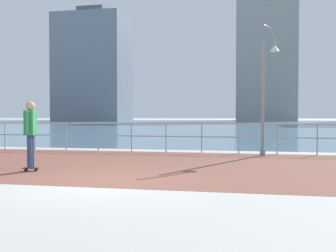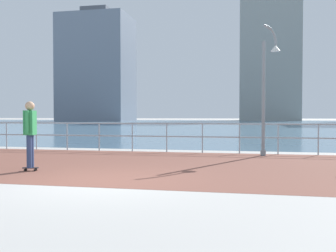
% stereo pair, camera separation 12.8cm
% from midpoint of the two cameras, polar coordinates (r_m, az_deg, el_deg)
% --- Properties ---
extents(ground, '(220.00, 220.00, 0.00)m').
position_cam_midpoint_polar(ground, '(48.07, 8.10, -0.10)').
color(ground, '#ADAAA5').
extents(brick_paving, '(28.00, 7.55, 0.01)m').
position_cam_midpoint_polar(brick_paving, '(11.55, -3.77, -5.57)').
color(brick_paving, brown).
rests_on(brick_paving, ground).
extents(harbor_water, '(180.00, 88.00, 0.00)m').
position_cam_midpoint_polar(harbor_water, '(59.91, 8.83, 0.24)').
color(harbor_water, slate).
rests_on(harbor_water, ground).
extents(waterfront_railing, '(25.25, 0.06, 1.15)m').
position_cam_midpoint_polar(waterfront_railing, '(15.15, 0.05, -0.87)').
color(waterfront_railing, '#9EADB7').
rests_on(waterfront_railing, ground).
extents(lamppost, '(0.70, 0.62, 4.66)m').
position_cam_midpoint_polar(lamppost, '(14.39, 14.64, 6.06)').
color(lamppost, gray).
rests_on(lamppost, ground).
extents(skateboarder, '(0.41, 0.56, 1.80)m').
position_cam_midpoint_polar(skateboarder, '(10.61, -19.27, -0.42)').
color(skateboarder, black).
rests_on(skateboarder, ground).
extents(tower_glass, '(15.95, 12.34, 26.65)m').
position_cam_midpoint_polar(tower_glass, '(94.59, -10.35, 8.33)').
color(tower_glass, slate).
rests_on(tower_glass, ground).
extents(tower_steel, '(14.49, 14.76, 38.15)m').
position_cam_midpoint_polar(tower_steel, '(104.49, 14.66, 10.84)').
color(tower_steel, '#939993').
rests_on(tower_steel, ground).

